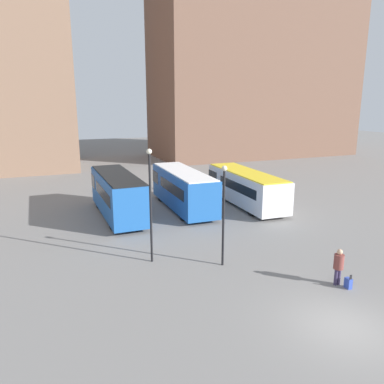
# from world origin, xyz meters

# --- Properties ---
(ground_plane) EXTENTS (160.00, 160.00, 0.00)m
(ground_plane) POSITION_xyz_m (0.00, 0.00, 0.00)
(ground_plane) COLOR slate
(building_block_right) EXTENTS (31.18, 13.94, 36.66)m
(building_block_right) POSITION_xyz_m (21.67, 43.93, 18.33)
(building_block_right) COLOR brown
(building_block_right) RESTS_ON ground_plane
(bus_0) EXTENTS (2.64, 9.11, 3.20)m
(bus_0) POSITION_xyz_m (-5.22, 17.45, 1.73)
(bus_0) COLOR #1E56A3
(bus_0) RESTS_ON ground_plane
(bus_1) EXTENTS (2.70, 9.23, 3.07)m
(bus_1) POSITION_xyz_m (0.00, 17.62, 1.66)
(bus_1) COLOR #1E56A3
(bus_1) RESTS_ON ground_plane
(bus_2) EXTENTS (2.84, 9.78, 2.78)m
(bus_2) POSITION_xyz_m (5.22, 16.81, 1.52)
(bus_2) COLOR silver
(bus_2) RESTS_ON ground_plane
(traveler) EXTENTS (0.48, 0.48, 1.76)m
(traveler) POSITION_xyz_m (2.18, 2.77, 1.05)
(traveler) COLOR #382D4C
(traveler) RESTS_ON ground_plane
(suitcase) EXTENTS (0.23, 0.34, 0.71)m
(suitcase) POSITION_xyz_m (2.41, 2.31, 0.25)
(suitcase) COLOR #334CB2
(suitcase) RESTS_ON ground_plane
(lamp_post_0) EXTENTS (0.28, 0.28, 6.05)m
(lamp_post_0) POSITION_xyz_m (-5.14, 8.51, 3.54)
(lamp_post_0) COLOR black
(lamp_post_0) RESTS_ON ground_plane
(lamp_post_1) EXTENTS (0.28, 0.28, 5.27)m
(lamp_post_1) POSITION_xyz_m (-1.82, 6.71, 3.13)
(lamp_post_1) COLOR black
(lamp_post_1) RESTS_ON ground_plane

